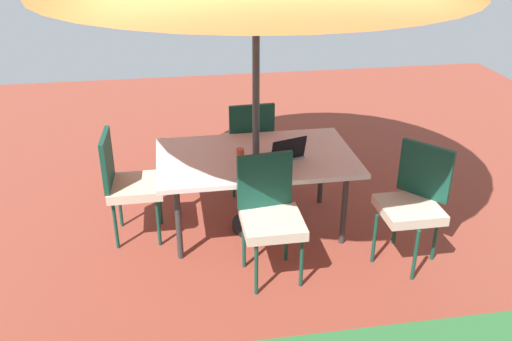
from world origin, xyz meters
TOP-DOWN VIEW (x-y plane):
  - ground_plane at (0.00, 0.00)m, footprint 10.00×10.00m
  - dining_table at (0.00, 0.00)m, footprint 1.70×1.04m
  - chair_east at (1.11, -0.04)m, footprint 0.47×0.46m
  - chair_north at (0.00, 0.68)m, footprint 0.47×0.48m
  - chair_northwest at (-1.17, 0.67)m, footprint 0.59×0.58m
  - chair_south at (-0.05, -0.73)m, footprint 0.46×0.47m
  - laptop at (-0.23, 0.10)m, footprint 0.38×0.33m
  - cup at (0.15, 0.10)m, footprint 0.07×0.07m

SIDE VIEW (x-z plane):
  - ground_plane at x=0.00m, z-range -0.02..0.00m
  - chair_east at x=1.11m, z-range 0.06..1.04m
  - chair_north at x=0.00m, z-range 0.06..1.04m
  - chair_northwest at x=-1.17m, z-range 0.06..1.04m
  - chair_south at x=-0.05m, z-range 0.06..1.04m
  - dining_table at x=0.00m, z-range 0.31..1.04m
  - laptop at x=-0.23m, z-range 0.67..0.88m
  - cup at x=0.15m, z-range 0.73..0.84m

